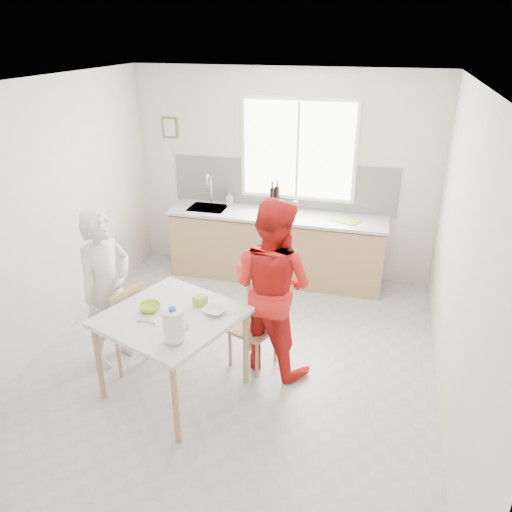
% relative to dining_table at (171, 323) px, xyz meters
% --- Properties ---
extents(ground, '(4.50, 4.50, 0.00)m').
position_rel_dining_table_xyz_m(ground, '(0.38, 0.57, -0.74)').
color(ground, '#B7B7B2').
rests_on(ground, ground).
extents(room_shell, '(4.50, 4.50, 4.50)m').
position_rel_dining_table_xyz_m(room_shell, '(0.38, 0.57, 0.91)').
color(room_shell, silver).
rests_on(room_shell, ground).
extents(window, '(1.50, 0.06, 1.30)m').
position_rel_dining_table_xyz_m(window, '(0.58, 2.80, 0.96)').
color(window, white).
rests_on(window, room_shell).
extents(backsplash, '(3.00, 0.02, 0.65)m').
position_rel_dining_table_xyz_m(backsplash, '(0.38, 2.81, 0.49)').
color(backsplash, white).
rests_on(backsplash, room_shell).
extents(picture_frame, '(0.22, 0.03, 0.28)m').
position_rel_dining_table_xyz_m(picture_frame, '(-1.17, 2.80, 1.16)').
color(picture_frame, '#4C7E39').
rests_on(picture_frame, room_shell).
extents(kitchen_counter, '(2.84, 0.64, 1.37)m').
position_rel_dining_table_xyz_m(kitchen_counter, '(0.38, 2.52, -0.32)').
color(kitchen_counter, tan).
rests_on(kitchen_counter, ground).
extents(dining_table, '(1.37, 1.37, 0.82)m').
position_rel_dining_table_xyz_m(dining_table, '(0.00, 0.00, 0.00)').
color(dining_table, silver).
rests_on(dining_table, ground).
extents(chair_left, '(0.53, 0.53, 0.89)m').
position_rel_dining_table_xyz_m(chair_left, '(-0.64, 0.24, -0.25)').
color(chair_left, tan).
rests_on(chair_left, ground).
extents(chair_far, '(0.49, 0.49, 0.83)m').
position_rel_dining_table_xyz_m(chair_far, '(0.61, 0.64, -0.28)').
color(chair_far, tan).
rests_on(chair_far, ground).
extents(person_white, '(0.56, 0.68, 1.61)m').
position_rel_dining_table_xyz_m(person_white, '(-0.80, 0.30, 0.07)').
color(person_white, silver).
rests_on(person_white, ground).
extents(person_red, '(1.03, 0.92, 1.76)m').
position_rel_dining_table_xyz_m(person_red, '(0.77, 0.63, 0.14)').
color(person_red, red).
rests_on(person_red, ground).
extents(bowl_green, '(0.25, 0.25, 0.06)m').
position_rel_dining_table_xyz_m(bowl_green, '(-0.20, 0.02, 0.11)').
color(bowl_green, '#ABD230').
rests_on(bowl_green, dining_table).
extents(bowl_white, '(0.26, 0.26, 0.05)m').
position_rel_dining_table_xyz_m(bowl_white, '(0.37, 0.13, 0.11)').
color(bowl_white, white).
rests_on(bowl_white, dining_table).
extents(milk_jug, '(0.23, 0.17, 0.29)m').
position_rel_dining_table_xyz_m(milk_jug, '(0.21, -0.37, 0.24)').
color(milk_jug, white).
rests_on(milk_jug, dining_table).
extents(green_box, '(0.13, 0.13, 0.09)m').
position_rel_dining_table_xyz_m(green_box, '(0.19, 0.23, 0.13)').
color(green_box, '#97D330').
rests_on(green_box, dining_table).
extents(spoon, '(0.16, 0.01, 0.01)m').
position_rel_dining_table_xyz_m(spoon, '(-0.15, -0.18, 0.09)').
color(spoon, '#A5A5AA').
rests_on(spoon, dining_table).
extents(cutting_board, '(0.42, 0.37, 0.01)m').
position_rel_dining_table_xyz_m(cutting_board, '(1.27, 2.51, 0.19)').
color(cutting_board, '#83B329').
rests_on(cutting_board, kitchen_counter).
extents(wine_bottle_a, '(0.07, 0.07, 0.32)m').
position_rel_dining_table_xyz_m(wine_bottle_a, '(0.34, 2.70, 0.34)').
color(wine_bottle_a, black).
rests_on(wine_bottle_a, kitchen_counter).
extents(wine_bottle_b, '(0.07, 0.07, 0.30)m').
position_rel_dining_table_xyz_m(wine_bottle_b, '(0.28, 2.67, 0.33)').
color(wine_bottle_b, black).
rests_on(wine_bottle_b, kitchen_counter).
extents(jar_amber, '(0.06, 0.06, 0.16)m').
position_rel_dining_table_xyz_m(jar_amber, '(0.61, 2.61, 0.26)').
color(jar_amber, brown).
rests_on(jar_amber, kitchen_counter).
extents(soap_bottle, '(0.09, 0.09, 0.18)m').
position_rel_dining_table_xyz_m(soap_bottle, '(-0.32, 2.71, 0.27)').
color(soap_bottle, '#999999').
rests_on(soap_bottle, kitchen_counter).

